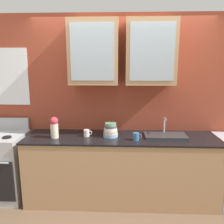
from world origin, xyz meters
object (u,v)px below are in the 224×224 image
Objects in this scene: bowl_stack at (110,130)px; cup_near_bowls at (86,133)px; sink_faucet at (165,135)px; stove_range at (4,166)px; cup_near_sink at (136,137)px; vase at (54,127)px.

bowl_stack reaches higher than cup_near_bowls.
cup_near_bowls is at bearing -178.79° from sink_faucet.
bowl_stack reaches higher than stove_range.
cup_near_sink is 0.67m from cup_near_bowls.
stove_range is at bearing -179.58° from bowl_stack.
sink_faucet reaches higher than stove_range.
cup_near_sink is 1.06× the size of cup_near_bowls.
cup_near_sink reaches higher than cup_near_bowls.
vase is 2.53× the size of cup_near_bowls.
cup_near_bowls is at bearing 0.23° from stove_range.
bowl_stack is 0.74m from vase.
bowl_stack is at bearing -178.75° from sink_faucet.
vase reaches higher than sink_faucet.
sink_faucet reaches higher than bowl_stack.
vase is (0.76, -0.08, 0.60)m from stove_range.
cup_near_bowls is (1.17, 0.00, 0.50)m from stove_range.
sink_faucet is 0.74m from bowl_stack.
cup_near_bowls is (0.41, 0.08, -0.10)m from vase.
cup_near_sink is at bearing -2.88° from vase.
vase is (-0.73, -0.09, 0.06)m from bowl_stack.
sink_faucet is 1.05m from cup_near_bowls.
sink_faucet is at bearing 1.21° from cup_near_bowls.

